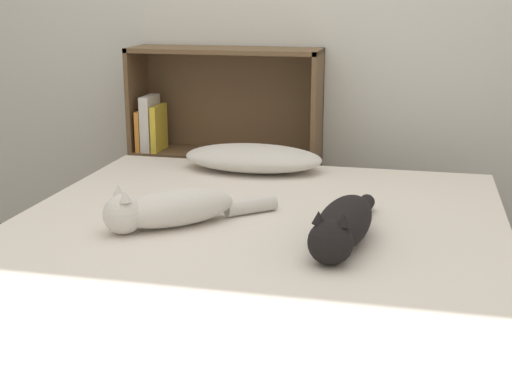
{
  "coord_description": "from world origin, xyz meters",
  "views": [
    {
      "loc": [
        0.48,
        -1.92,
        1.2
      ],
      "look_at": [
        0.0,
        0.14,
        0.6
      ],
      "focal_mm": 50.0,
      "sensor_mm": 36.0,
      "label": 1
    }
  ],
  "objects_px": {
    "bookshelf": "(223,149)",
    "cat_light": "(169,209)",
    "cat_dark": "(343,225)",
    "pillow": "(253,158)",
    "bed": "(245,316)"
  },
  "relations": [
    {
      "from": "cat_light",
      "to": "bookshelf",
      "type": "bearing_deg",
      "value": -123.43
    },
    {
      "from": "pillow",
      "to": "cat_dark",
      "type": "xyz_separation_m",
      "value": [
        0.45,
        -0.8,
        0.01
      ]
    },
    {
      "from": "pillow",
      "to": "cat_light",
      "type": "distance_m",
      "value": 0.75
    },
    {
      "from": "pillow",
      "to": "cat_dark",
      "type": "bearing_deg",
      "value": -60.7
    },
    {
      "from": "pillow",
      "to": "bookshelf",
      "type": "bearing_deg",
      "value": 120.75
    },
    {
      "from": "bed",
      "to": "bookshelf",
      "type": "bearing_deg",
      "value": 108.54
    },
    {
      "from": "cat_light",
      "to": "cat_dark",
      "type": "relative_size",
      "value": 0.82
    },
    {
      "from": "bookshelf",
      "to": "cat_light",
      "type": "bearing_deg",
      "value": -82.63
    },
    {
      "from": "cat_light",
      "to": "cat_dark",
      "type": "height_order",
      "value": "cat_dark"
    },
    {
      "from": "bed",
      "to": "bookshelf",
      "type": "height_order",
      "value": "bookshelf"
    },
    {
      "from": "pillow",
      "to": "cat_light",
      "type": "relative_size",
      "value": 1.17
    },
    {
      "from": "bed",
      "to": "cat_light",
      "type": "xyz_separation_m",
      "value": [
        -0.25,
        0.05,
        0.31
      ]
    },
    {
      "from": "bed",
      "to": "pillow",
      "type": "distance_m",
      "value": 0.86
    },
    {
      "from": "cat_dark",
      "to": "bookshelf",
      "type": "bearing_deg",
      "value": -143.88
    },
    {
      "from": "cat_dark",
      "to": "bookshelf",
      "type": "relative_size",
      "value": 0.61
    }
  ]
}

